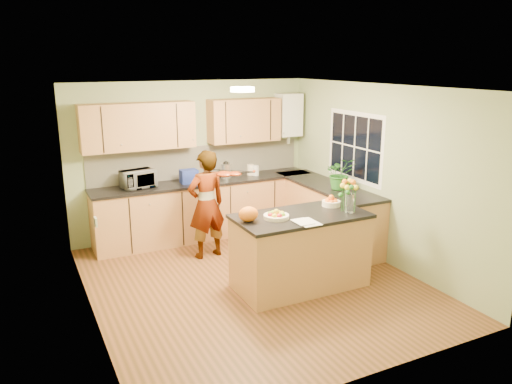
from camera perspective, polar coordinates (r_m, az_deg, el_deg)
name	(u,v)px	position (r m, az deg, el deg)	size (l,w,h in m)	color
floor	(253,282)	(6.61, -0.29, -10.30)	(4.50, 4.50, 0.00)	#553718
ceiling	(253,87)	(5.99, -0.33, 11.89)	(4.00, 4.50, 0.02)	silver
wall_back	(193,159)	(8.22, -7.23, 3.79)	(4.00, 0.02, 2.50)	#99AB7A
wall_front	(369,250)	(4.37, 12.84, -6.44)	(4.00, 0.02, 2.50)	#99AB7A
wall_left	(85,211)	(5.64, -18.91, -2.05)	(0.02, 4.50, 2.50)	#99AB7A
wall_right	(380,174)	(7.27, 14.02, 2.00)	(0.02, 4.50, 2.50)	#99AB7A
back_counter	(206,208)	(8.16, -5.70, -1.88)	(3.64, 0.62, 0.94)	#BB814B
right_counter	(326,213)	(7.94, 8.06, -2.44)	(0.62, 2.24, 0.94)	#BB814B
splashback	(199,161)	(8.25, -6.53, 3.50)	(3.60, 0.02, 0.52)	beige
upper_cabinets	(184,124)	(7.91, -8.18, 7.73)	(3.20, 0.34, 0.70)	#BB814B
boiler	(289,115)	(8.68, 3.75, 8.78)	(0.40, 0.30, 0.86)	white
window_right	(355,147)	(7.66, 11.23, 5.10)	(0.01, 1.30, 1.05)	white
light_switch	(96,222)	(5.05, -17.84, -3.28)	(0.02, 0.09, 0.09)	white
ceiling_lamp	(242,89)	(6.27, -1.56, 11.65)	(0.30, 0.30, 0.07)	#FFEABF
peninsula_island	(300,251)	(6.36, 5.07, -6.69)	(1.67, 0.86, 0.96)	#BB814B
fruit_dish	(276,215)	(6.02, 2.34, -2.63)	(0.31, 0.31, 0.11)	#F8E5C6
orange_bowl	(331,202)	(6.60, 8.59, -1.09)	(0.24, 0.24, 0.14)	#F8E5C6
flower_vase	(351,185)	(6.30, 10.77, 0.76)	(0.28, 0.28, 0.52)	silver
orange_bag	(248,214)	(5.90, -0.88, -2.53)	(0.24, 0.20, 0.18)	orange
papers	(307,222)	(5.91, 5.86, -3.44)	(0.23, 0.32, 0.01)	white
violinist	(206,205)	(7.22, -5.69, -1.43)	(0.58, 0.38, 1.59)	tan
violin	(225,174)	(6.97, -3.61, 2.07)	(0.57, 0.23, 0.11)	#4C1804
microwave	(138,179)	(7.72, -13.31, 1.45)	(0.48, 0.33, 0.27)	white
blue_box	(189,176)	(7.89, -7.68, 1.79)	(0.26, 0.19, 0.21)	navy
kettle	(226,170)	(8.17, -3.46, 2.54)	(0.17, 0.17, 0.32)	silver
jar_cream	(251,170)	(8.37, -0.63, 2.56)	(0.11, 0.11, 0.18)	#F8E5C6
jar_white	(256,170)	(8.34, -0.04, 2.48)	(0.11, 0.11, 0.17)	white
potted_plant	(340,173)	(7.51, 9.59, 2.12)	(0.43, 0.38, 0.48)	#296B23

